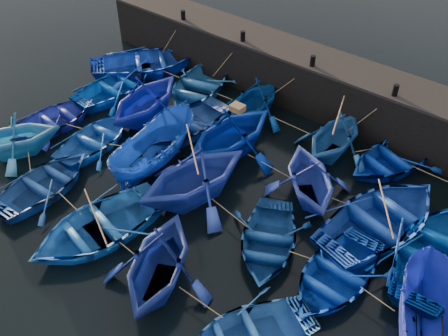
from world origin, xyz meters
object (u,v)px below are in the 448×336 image
Objects in this scene: boat_13 at (55,119)px; boat_8 at (182,124)px; boat_0 at (145,62)px; wooden_crate at (237,108)px; boat_20 at (13,135)px.

boat_8 is at bearing -139.97° from boat_13.
boat_8 is 6.06m from boat_13.
boat_0 is at bearing -80.44° from boat_13.
wooden_crate reaches higher than boat_8.
boat_0 reaches higher than boat_13.
wooden_crate is at bearing 7.85° from boat_8.
boat_20 is (0.42, -2.30, 0.58)m from boat_13.
boat_0 is 6.15m from boat_8.
boat_8 is at bearing 81.45° from boat_20.
boat_8 is 1.15× the size of boat_13.
boat_13 is 1.10× the size of boat_20.
boat_20 is (0.84, -8.60, 0.43)m from boat_0.
boat_0 is 6.32m from boat_13.
boat_0 is 1.17× the size of boat_8.
boat_20 is at bearing -142.92° from wooden_crate.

